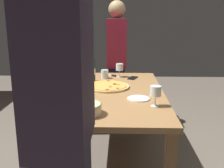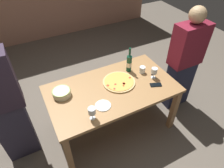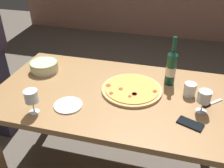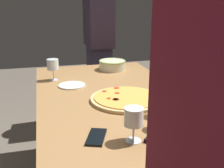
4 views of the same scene
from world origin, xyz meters
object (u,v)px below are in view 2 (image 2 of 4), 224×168
person_guest_left (2,104)px  pizza (119,82)px  cup_amber (142,70)px  side_plate (103,106)px  cell_phone (156,85)px  wine_bottle (129,63)px  wine_glass_near_pizza (154,71)px  dining_table (112,93)px  person_host (184,62)px  wine_glass_by_bottle (92,111)px  pizza_knife (153,72)px  serving_bowl (61,93)px

person_guest_left → pizza: bearing=3.0°
cup_amber → side_plate: (-0.73, -0.31, -0.04)m
cup_amber → cell_phone: 0.30m
wine_bottle → wine_glass_near_pizza: (0.21, -0.28, -0.03)m
dining_table → person_host: bearing=-1.3°
pizza → cup_amber: (0.38, 0.04, 0.03)m
wine_glass_by_bottle → person_guest_left: size_ratio=0.09×
wine_glass_by_bottle → person_guest_left: person_guest_left is taller
wine_bottle → person_host: bearing=-17.4°
dining_table → person_host: size_ratio=1.01×
cup_amber → side_plate: cup_amber is taller
side_plate → person_host: person_host is taller
dining_table → pizza_knife: pizza_knife is taller
wine_glass_by_bottle → side_plate: 0.23m
cup_amber → person_guest_left: (-1.71, 0.08, 0.08)m
wine_bottle → pizza: bearing=-145.9°
wine_glass_by_bottle → pizza_knife: wine_glass_by_bottle is taller
wine_bottle → cell_phone: 0.46m
dining_table → pizza: 0.17m
cell_phone → pizza_knife: size_ratio=1.06×
dining_table → cup_amber: size_ratio=17.38×
wine_glass_near_pizza → dining_table: bearing=173.7°
serving_bowl → pizza: bearing=-8.6°
wine_glass_by_bottle → pizza_knife: 1.10m
cell_phone → person_guest_left: (-1.72, 0.38, 0.12)m
wine_bottle → person_guest_left: size_ratio=0.21×
cup_amber → person_host: bearing=-10.7°
wine_glass_by_bottle → pizza: bearing=35.7°
wine_bottle → person_guest_left: person_guest_left is taller
wine_glass_near_pizza → serving_bowl: bearing=169.2°
dining_table → wine_glass_near_pizza: (0.58, -0.06, 0.19)m
wine_glass_near_pizza → person_guest_left: (-1.78, 0.24, 0.03)m
dining_table → wine_glass_near_pizza: 0.61m
wine_glass_near_pizza → person_host: person_host is taller
serving_bowl → wine_glass_near_pizza: bearing=-10.8°
serving_bowl → wine_glass_by_bottle: size_ratio=1.43×
wine_bottle → wine_glass_near_pizza: wine_bottle is taller
wine_glass_near_pizza → person_guest_left: bearing=172.3°
pizza → side_plate: 0.45m
cup_amber → dining_table: bearing=-169.6°
pizza → side_plate: pizza is taller
person_guest_left → cup_amber: bearing=5.6°
side_plate → person_guest_left: bearing=157.9°
pizza → pizza_knife: size_ratio=3.04×
pizza_knife → dining_table: bearing=-177.9°
cup_amber → person_host: 0.64m
cup_amber → pizza: bearing=-173.7°
wine_glass_near_pizza → cup_amber: wine_glass_near_pizza is taller
wine_glass_by_bottle → person_host: bearing=11.2°
side_plate → person_host: bearing=8.1°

